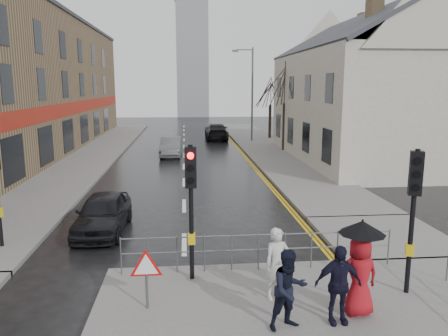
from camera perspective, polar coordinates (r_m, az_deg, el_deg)
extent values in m
plane|color=black|center=(11.24, -5.21, -15.27)|extent=(120.00, 120.00, 0.00)
cube|color=#605E5B|center=(34.10, -16.25, 2.10)|extent=(4.00, 44.00, 0.14)
cube|color=#605E5B|center=(36.02, 5.15, 2.92)|extent=(4.00, 40.00, 0.14)
cube|color=#605E5B|center=(15.38, 20.05, -8.32)|extent=(4.00, 4.20, 0.14)
cube|color=olive|center=(34.30, -26.20, 9.77)|extent=(8.00, 42.00, 10.00)
cube|color=beige|center=(30.57, 17.95, 7.53)|extent=(9.00, 16.00, 7.00)
cube|color=olive|center=(26.61, 19.09, 19.41)|extent=(0.70, 0.90, 1.80)
cube|color=olive|center=(34.95, 17.75, 17.25)|extent=(0.70, 0.90, 1.80)
cube|color=gray|center=(72.24, -4.16, 13.91)|extent=(5.00, 5.00, 18.00)
cylinder|color=black|center=(10.76, -4.30, -5.93)|extent=(0.11, 0.11, 3.40)
cube|color=black|center=(10.48, -4.39, 0.11)|extent=(0.28, 0.22, 1.00)
cylinder|color=#FF0C07|center=(10.30, -4.40, 1.61)|extent=(0.16, 0.04, 0.16)
cylinder|color=black|center=(10.35, -4.38, -0.03)|extent=(0.16, 0.04, 0.16)
cylinder|color=black|center=(10.41, -4.36, -1.66)|extent=(0.16, 0.04, 0.16)
cube|color=gold|center=(10.96, -4.26, -9.18)|extent=(0.18, 0.14, 0.28)
cylinder|color=black|center=(10.89, 23.33, -6.58)|extent=(0.11, 0.11, 3.40)
cube|color=black|center=(10.63, 23.78, -0.64)|extent=(0.34, 0.30, 1.00)
cylinder|color=black|center=(10.44, 24.02, 0.83)|extent=(0.16, 0.09, 0.16)
cylinder|color=black|center=(10.49, 23.90, -0.78)|extent=(0.16, 0.09, 0.16)
cylinder|color=black|center=(10.55, 23.77, -2.38)|extent=(0.16, 0.09, 0.16)
cube|color=gold|center=(11.09, 23.08, -9.79)|extent=(0.22, 0.19, 0.28)
cylinder|color=#595B5E|center=(11.65, -13.31, -11.12)|extent=(0.04, 0.04, 1.00)
cylinder|color=#595B5E|center=(12.74, 20.69, -9.61)|extent=(0.04, 0.04, 1.00)
cylinder|color=#595B5E|center=(11.52, 4.55, -8.71)|extent=(7.10, 0.04, 0.04)
cylinder|color=#595B5E|center=(11.66, 4.52, -10.56)|extent=(7.10, 0.04, 0.04)
cylinder|color=#595B5E|center=(12.32, 27.21, -10.82)|extent=(0.04, 0.04, 1.00)
cylinder|color=#595B5E|center=(9.95, -10.04, -15.38)|extent=(0.06, 0.06, 0.85)
cylinder|color=red|center=(9.73, -10.14, -12.60)|extent=(0.80, 0.03, 0.80)
cylinder|color=white|center=(9.71, -10.15, -12.65)|extent=(0.60, 0.03, 0.60)
cylinder|color=#595B5E|center=(38.57, 3.71, 9.52)|extent=(0.16, 0.16, 8.00)
cylinder|color=#595B5E|center=(38.58, 2.72, 15.18)|extent=(1.40, 0.10, 0.10)
cube|color=#595B5E|center=(38.48, 1.49, 15.05)|extent=(0.50, 0.25, 0.18)
cylinder|color=#2E2319|center=(33.09, 7.85, 5.36)|extent=(0.26, 0.26, 3.50)
cylinder|color=#2E2319|center=(41.01, 6.01, 6.06)|extent=(0.26, 0.26, 3.00)
imported|color=beige|center=(10.12, 6.99, -12.31)|extent=(0.68, 0.53, 1.65)
imported|color=black|center=(9.02, 8.52, -15.43)|extent=(0.95, 0.85, 1.64)
imported|color=maroon|center=(9.81, 17.26, -13.31)|extent=(0.91, 0.67, 1.72)
cylinder|color=black|center=(9.77, 17.29, -12.77)|extent=(0.02, 0.02, 1.92)
cone|color=black|center=(9.43, 17.62, -7.40)|extent=(0.96, 0.96, 0.28)
imported|color=black|center=(9.40, 14.67, -14.49)|extent=(0.97, 0.41, 1.65)
imported|color=black|center=(15.44, -15.53, -5.69)|extent=(1.68, 3.93, 1.32)
imported|color=#515357|center=(31.07, -6.97, 2.77)|extent=(1.49, 4.09, 1.34)
imported|color=black|center=(40.65, -1.00, 4.80)|extent=(2.15, 5.11, 1.47)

